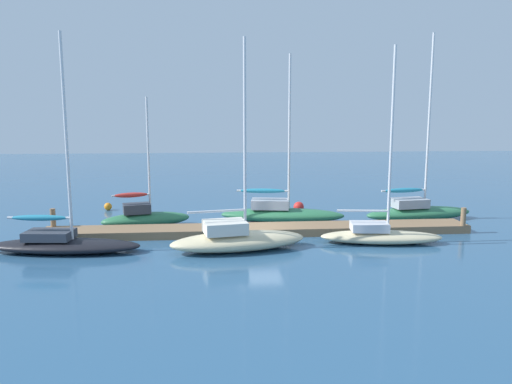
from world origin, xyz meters
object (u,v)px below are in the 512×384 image
Objects in this scene: sailboat_0 at (63,242)px; mooring_buoy_red at (299,207)px; sailboat_5 at (418,210)px; sailboat_2 at (237,238)px; sailboat_3 at (281,212)px; mooring_buoy_orange at (108,207)px; sailboat_4 at (380,234)px; sailboat_1 at (145,217)px.

mooring_buoy_red is (12.76, 8.67, -0.16)m from sailboat_0.
mooring_buoy_red is at bearing 147.50° from sailboat_5.
sailboat_2 is 12.82m from sailboat_5.
sailboat_5 reaches higher than mooring_buoy_red.
sailboat_5 is (19.62, 5.49, 0.11)m from sailboat_0.
sailboat_3 is 12.17m from mooring_buoy_orange.
sailboat_0 is at bearing -144.08° from sailboat_3.
sailboat_5 is 20.34m from mooring_buoy_orange.
sailboat_4 reaches higher than mooring_buoy_orange.
sailboat_0 is 1.02× the size of sailboat_2.
sailboat_0 is 1.02× the size of sailboat_3.
sailboat_5 is at bearing 16.75° from sailboat_2.
sailboat_2 is at bearing -60.73° from sailboat_1.
sailboat_1 is at bearing 173.83° from sailboat_5.
mooring_buoy_orange is at bearing 107.21° from sailboat_1.
sailboat_2 is 6.74m from sailboat_3.
sailboat_1 is 13.23m from sailboat_4.
sailboat_4 is 0.87× the size of sailboat_5.
sailboat_5 is at bearing -13.93° from mooring_buoy_orange.
sailboat_1 is 10.66× the size of mooring_buoy_red.
sailboat_2 is at bearing -116.89° from mooring_buoy_red.
mooring_buoy_orange is (-0.12, 10.38, -0.25)m from sailboat_0.
sailboat_3 is at bearing -119.04° from mooring_buoy_red.
sailboat_4 is at bearing -72.17° from mooring_buoy_red.
mooring_buoy_red is at bearing 6.39° from sailboat_1.
sailboat_0 reaches higher than sailboat_3.
sailboat_4 is 18.53m from mooring_buoy_orange.
sailboat_1 is at bearing -166.64° from sailboat_3.
sailboat_4 is 8.77m from mooring_buoy_red.
sailboat_1 reaches higher than mooring_buoy_red.
sailboat_3 is 19.08× the size of mooring_buoy_orange.
sailboat_1 is 10.31m from mooring_buoy_red.
sailboat_0 reaches higher than sailboat_2.
sailboat_4 is (12.34, -4.75, -0.10)m from sailboat_1.
sailboat_1 is 16.53m from sailboat_5.
sailboat_4 reaches higher than mooring_buoy_red.
mooring_buoy_orange is 0.75× the size of mooring_buoy_red.
sailboat_3 is 0.89× the size of sailboat_5.
sailboat_1 is 14.30× the size of mooring_buoy_orange.
sailboat_0 is 20.38m from sailboat_5.
sailboat_3 is at bearing 170.73° from sailboat_5.
sailboat_1 is 0.67× the size of sailboat_5.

